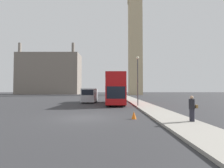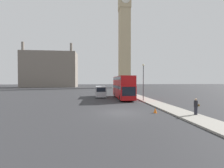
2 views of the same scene
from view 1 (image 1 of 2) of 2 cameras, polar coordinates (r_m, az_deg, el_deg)
name	(u,v)px [view 1 (image 1 of 2)]	position (r m, az deg, el deg)	size (l,w,h in m)	color
ground_plane	(85,118)	(13.50, -8.83, -10.79)	(300.00, 300.00, 0.00)	#333335
sidewalk_strip	(169,117)	(13.96, 17.99, -10.11)	(2.56, 120.00, 0.15)	#9E998E
clock_tower	(136,23)	(80.50, 7.81, 19.05)	(6.00, 6.17, 60.26)	tan
building_block_distant	(51,74)	(91.56, -19.37, 3.06)	(29.42, 11.48, 24.12)	slate
red_double_decker_bus	(116,88)	(25.96, 1.31, -1.22)	(2.54, 11.04, 4.31)	#B71114
white_van	(91,95)	(29.46, -7.00, -3.58)	(2.14, 5.58, 2.30)	#B2B7BC
pedestrian	(193,109)	(11.90, 24.95, -7.29)	(0.51, 0.35, 1.57)	#23232D
street_lamp	(139,73)	(22.09, 8.67, 3.43)	(0.36, 0.36, 6.14)	#38383D
traffic_cone	(135,115)	(12.77, 7.45, -10.06)	(0.36, 0.36, 0.55)	orange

